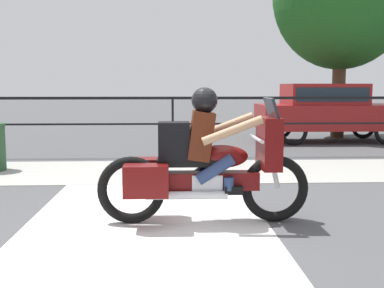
# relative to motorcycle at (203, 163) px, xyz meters

# --- Properties ---
(ground_plane) EXTENTS (120.00, 120.00, 0.00)m
(ground_plane) POSITION_rel_motorcycle_xyz_m (-0.31, -0.08, -0.68)
(ground_plane) COLOR #4C4C4F
(sidewalk_band) EXTENTS (44.00, 2.40, 0.01)m
(sidewalk_band) POSITION_rel_motorcycle_xyz_m (-0.31, 3.32, -0.68)
(sidewalk_band) COLOR #A8A59E
(sidewalk_band) RESTS_ON ground
(crosswalk_band) EXTENTS (2.72, 6.00, 0.01)m
(crosswalk_band) POSITION_rel_motorcycle_xyz_m (-0.62, -0.28, -0.68)
(crosswalk_band) COLOR silver
(crosswalk_band) RESTS_ON ground
(fence_railing) EXTENTS (36.00, 0.05, 1.32)m
(fence_railing) POSITION_rel_motorcycle_xyz_m (-0.31, 5.15, 0.35)
(fence_railing) COLOR black
(fence_railing) RESTS_ON ground
(motorcycle) EXTENTS (2.39, 0.76, 1.53)m
(motorcycle) POSITION_rel_motorcycle_xyz_m (0.00, 0.00, 0.00)
(motorcycle) COLOR black
(motorcycle) RESTS_ON ground
(parked_car) EXTENTS (4.03, 1.74, 1.61)m
(parked_car) POSITION_rel_motorcycle_xyz_m (4.02, 7.82, 0.24)
(parked_car) COLOR maroon
(parked_car) RESTS_ON ground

